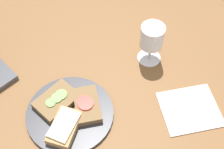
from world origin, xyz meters
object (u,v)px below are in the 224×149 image
object	(u,v)px
sandwich_with_tomato	(87,105)
napkin	(190,109)
plate	(70,114)
sandwich_with_cucumber	(56,100)
wine_glass	(152,38)
sandwich_with_cheese	(64,127)

from	to	relation	value
sandwich_with_tomato	napkin	world-z (taller)	sandwich_with_tomato
sandwich_with_tomato	napkin	distance (cm)	28.06
plate	napkin	distance (cm)	32.62
sandwich_with_cucumber	napkin	distance (cm)	36.45
sandwich_with_tomato	wine_glass	bearing A→B (deg)	-0.04
sandwich_with_cheese	sandwich_with_tomato	size ratio (longest dim) A/B	0.96
sandwich_with_tomato	napkin	bearing A→B (deg)	-45.04
plate	napkin	world-z (taller)	plate
wine_glass	napkin	world-z (taller)	wine_glass
napkin	sandwich_with_cheese	bearing A→B (deg)	146.15
plate	sandwich_with_cheese	world-z (taller)	sandwich_with_cheese
plate	sandwich_with_tomato	world-z (taller)	sandwich_with_tomato
sandwich_with_cucumber	wine_glass	size ratio (longest dim) A/B	0.87
sandwich_with_tomato	wine_glass	xyz separation A→B (cm)	(25.40, -0.02, 6.99)
sandwich_with_cheese	sandwich_with_cucumber	distance (cm)	8.57
sandwich_with_cheese	wine_glass	size ratio (longest dim) A/B	0.92
sandwich_with_tomato	napkin	size ratio (longest dim) A/B	0.83
sandwich_with_cheese	napkin	distance (cm)	34.11
sandwich_with_tomato	sandwich_with_cucumber	size ratio (longest dim) A/B	1.10
plate	sandwich_with_cucumber	world-z (taller)	sandwich_with_cucumber
sandwich_with_cucumber	wine_glass	distance (cm)	31.89
sandwich_with_tomato	napkin	xyz separation A→B (cm)	(19.78, -19.81, -2.02)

